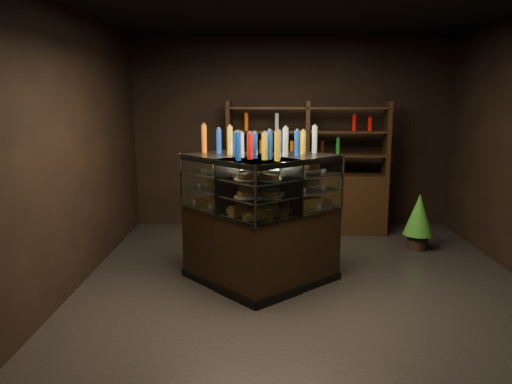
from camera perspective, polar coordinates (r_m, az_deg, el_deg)
ground at (r=5.87m, az=5.41°, el=-9.76°), size 5.00×5.00×0.00m
room_shell at (r=5.50m, az=5.77°, el=9.53°), size 5.02×5.02×3.01m
display_case at (r=5.50m, az=0.41°, el=-5.85°), size 1.85×1.43×1.44m
food_display at (r=5.35m, az=0.42°, el=0.17°), size 1.45×1.01×0.44m
bottles_top at (r=5.29m, az=0.43°, el=5.58°), size 1.27×0.87×0.30m
potted_conifer at (r=7.14m, az=18.14°, el=-2.37°), size 0.41×0.41×0.87m
back_shelving at (r=7.70m, az=5.77°, el=-0.11°), size 2.45×0.58×2.00m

